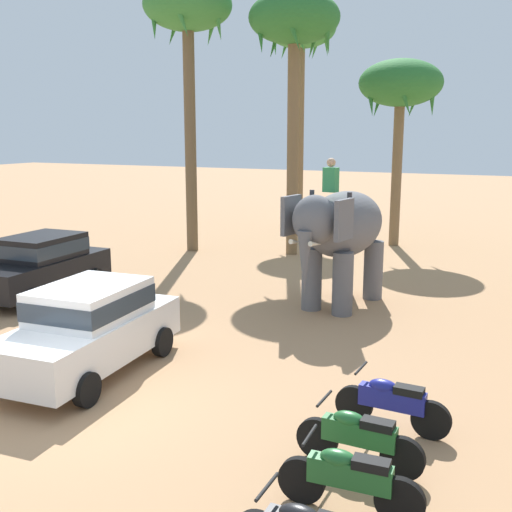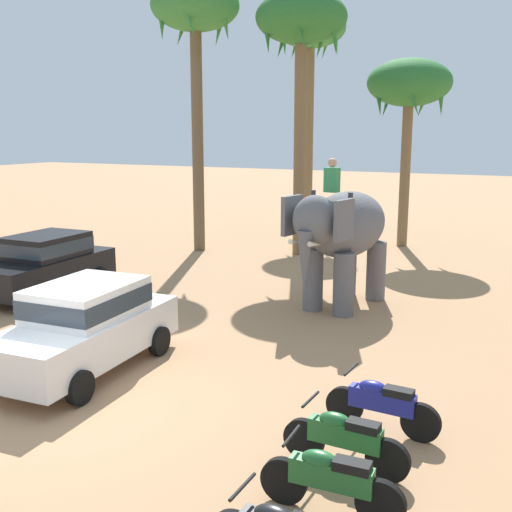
{
  "view_description": "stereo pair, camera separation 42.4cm",
  "coord_description": "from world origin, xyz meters",
  "px_view_note": "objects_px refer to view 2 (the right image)",
  "views": [
    {
      "loc": [
        7.04,
        -7.58,
        4.54
      ],
      "look_at": [
        0.92,
        5.48,
        1.6
      ],
      "focal_mm": 43.33,
      "sensor_mm": 36.0,
      "label": 1
    },
    {
      "loc": [
        7.42,
        -7.4,
        4.54
      ],
      "look_at": [
        0.92,
        5.48,
        1.6
      ],
      "focal_mm": 43.33,
      "sensor_mm": 36.0,
      "label": 2
    }
  ],
  "objects_px": {
    "elephant_with_mahout": "(342,232)",
    "motorcycle_mid_row": "(331,479)",
    "motorcycle_fourth_in_row": "(345,438)",
    "motorcycle_far_in_row": "(382,404)",
    "palm_tree_left_of_road": "(409,87)",
    "car_parked_far_side": "(46,262)",
    "palm_tree_behind_elephant": "(310,36)",
    "palm_tree_far_back": "(301,27)",
    "car_sedan_foreground": "(86,324)",
    "palm_tree_leaning_seaward": "(195,16)"
  },
  "relations": [
    {
      "from": "motorcycle_fourth_in_row",
      "to": "motorcycle_mid_row",
      "type": "bearing_deg",
      "value": -80.24
    },
    {
      "from": "motorcycle_far_in_row",
      "to": "palm_tree_leaning_seaward",
      "type": "xyz_separation_m",
      "value": [
        -10.27,
        11.26,
        8.1
      ]
    },
    {
      "from": "car_parked_far_side",
      "to": "elephant_with_mahout",
      "type": "bearing_deg",
      "value": 17.97
    },
    {
      "from": "motorcycle_far_in_row",
      "to": "palm_tree_far_back",
      "type": "relative_size",
      "value": 0.19
    },
    {
      "from": "motorcycle_fourth_in_row",
      "to": "palm_tree_behind_elephant",
      "type": "distance_m",
      "value": 23.0
    },
    {
      "from": "motorcycle_fourth_in_row",
      "to": "motorcycle_far_in_row",
      "type": "relative_size",
      "value": 1.0
    },
    {
      "from": "car_parked_far_side",
      "to": "palm_tree_behind_elephant",
      "type": "bearing_deg",
      "value": 82.5
    },
    {
      "from": "motorcycle_mid_row",
      "to": "motorcycle_far_in_row",
      "type": "height_order",
      "value": "same"
    },
    {
      "from": "car_sedan_foreground",
      "to": "motorcycle_far_in_row",
      "type": "bearing_deg",
      "value": 0.82
    },
    {
      "from": "palm_tree_left_of_road",
      "to": "palm_tree_leaning_seaward",
      "type": "bearing_deg",
      "value": -147.08
    },
    {
      "from": "palm_tree_behind_elephant",
      "to": "car_parked_far_side",
      "type": "bearing_deg",
      "value": -97.5
    },
    {
      "from": "car_parked_far_side",
      "to": "palm_tree_far_back",
      "type": "relative_size",
      "value": 0.45
    },
    {
      "from": "car_sedan_foreground",
      "to": "palm_tree_behind_elephant",
      "type": "distance_m",
      "value": 20.28
    },
    {
      "from": "elephant_with_mahout",
      "to": "motorcycle_mid_row",
      "type": "distance_m",
      "value": 9.2
    },
    {
      "from": "motorcycle_far_in_row",
      "to": "palm_tree_behind_elephant",
      "type": "xyz_separation_m",
      "value": [
        -8.7,
        18.42,
        8.22
      ]
    },
    {
      "from": "palm_tree_left_of_road",
      "to": "motorcycle_mid_row",
      "type": "bearing_deg",
      "value": -78.91
    },
    {
      "from": "car_sedan_foreground",
      "to": "palm_tree_leaning_seaward",
      "type": "bearing_deg",
      "value": 111.77
    },
    {
      "from": "motorcycle_fourth_in_row",
      "to": "motorcycle_far_in_row",
      "type": "height_order",
      "value": "same"
    },
    {
      "from": "car_sedan_foreground",
      "to": "motorcycle_far_in_row",
      "type": "height_order",
      "value": "car_sedan_foreground"
    },
    {
      "from": "motorcycle_mid_row",
      "to": "motorcycle_fourth_in_row",
      "type": "bearing_deg",
      "value": 99.76
    },
    {
      "from": "elephant_with_mahout",
      "to": "car_parked_far_side",
      "type": "bearing_deg",
      "value": -162.03
    },
    {
      "from": "motorcycle_mid_row",
      "to": "palm_tree_left_of_road",
      "type": "xyz_separation_m",
      "value": [
        -3.52,
        17.96,
        5.68
      ]
    },
    {
      "from": "motorcycle_far_in_row",
      "to": "palm_tree_behind_elephant",
      "type": "height_order",
      "value": "palm_tree_behind_elephant"
    },
    {
      "from": "car_sedan_foreground",
      "to": "car_parked_far_side",
      "type": "relative_size",
      "value": 1.01
    },
    {
      "from": "car_parked_far_side",
      "to": "palm_tree_left_of_road",
      "type": "relative_size",
      "value": 0.58
    },
    {
      "from": "motorcycle_mid_row",
      "to": "motorcycle_fourth_in_row",
      "type": "relative_size",
      "value": 1.0
    },
    {
      "from": "car_parked_far_side",
      "to": "palm_tree_behind_elephant",
      "type": "xyz_separation_m",
      "value": [
        1.93,
        14.66,
        7.76
      ]
    },
    {
      "from": "car_parked_far_side",
      "to": "elephant_with_mahout",
      "type": "xyz_separation_m",
      "value": [
        7.8,
        2.53,
        1.06
      ]
    },
    {
      "from": "motorcycle_mid_row",
      "to": "palm_tree_left_of_road",
      "type": "height_order",
      "value": "palm_tree_left_of_road"
    },
    {
      "from": "motorcycle_mid_row",
      "to": "motorcycle_fourth_in_row",
      "type": "xyz_separation_m",
      "value": [
        -0.18,
        1.03,
        0.0
      ]
    },
    {
      "from": "car_sedan_foreground",
      "to": "palm_tree_leaning_seaward",
      "type": "xyz_separation_m",
      "value": [
        -4.53,
        11.34,
        7.63
      ]
    },
    {
      "from": "car_parked_far_side",
      "to": "palm_tree_behind_elephant",
      "type": "height_order",
      "value": "palm_tree_behind_elephant"
    },
    {
      "from": "car_sedan_foreground",
      "to": "motorcycle_fourth_in_row",
      "type": "distance_m",
      "value": 5.73
    },
    {
      "from": "car_sedan_foreground",
      "to": "palm_tree_behind_elephant",
      "type": "relative_size",
      "value": 0.42
    },
    {
      "from": "motorcycle_mid_row",
      "to": "palm_tree_far_back",
      "type": "distance_m",
      "value": 17.7
    },
    {
      "from": "motorcycle_fourth_in_row",
      "to": "motorcycle_far_in_row",
      "type": "distance_m",
      "value": 1.29
    },
    {
      "from": "palm_tree_behind_elephant",
      "to": "palm_tree_left_of_road",
      "type": "distance_m",
      "value": 6.42
    },
    {
      "from": "elephant_with_mahout",
      "to": "motorcycle_mid_row",
      "type": "relative_size",
      "value": 2.21
    },
    {
      "from": "motorcycle_mid_row",
      "to": "motorcycle_far_in_row",
      "type": "relative_size",
      "value": 1.0
    },
    {
      "from": "elephant_with_mahout",
      "to": "palm_tree_left_of_road",
      "type": "height_order",
      "value": "palm_tree_left_of_road"
    },
    {
      "from": "motorcycle_fourth_in_row",
      "to": "palm_tree_left_of_road",
      "type": "distance_m",
      "value": 18.17
    },
    {
      "from": "car_sedan_foreground",
      "to": "palm_tree_left_of_road",
      "type": "xyz_separation_m",
      "value": [
        2.24,
        15.73,
        5.22
      ]
    },
    {
      "from": "elephant_with_mahout",
      "to": "palm_tree_far_back",
      "type": "xyz_separation_m",
      "value": [
        -3.72,
        5.96,
        6.08
      ]
    },
    {
      "from": "elephant_with_mahout",
      "to": "palm_tree_left_of_road",
      "type": "distance_m",
      "value": 10.26
    },
    {
      "from": "palm_tree_leaning_seaward",
      "to": "motorcycle_mid_row",
      "type": "bearing_deg",
      "value": -52.84
    },
    {
      "from": "motorcycle_fourth_in_row",
      "to": "palm_tree_left_of_road",
      "type": "relative_size",
      "value": 0.25
    },
    {
      "from": "motorcycle_mid_row",
      "to": "palm_tree_leaning_seaward",
      "type": "height_order",
      "value": "palm_tree_leaning_seaward"
    },
    {
      "from": "motorcycle_far_in_row",
      "to": "motorcycle_mid_row",
      "type": "bearing_deg",
      "value": -89.44
    },
    {
      "from": "motorcycle_fourth_in_row",
      "to": "palm_tree_far_back",
      "type": "height_order",
      "value": "palm_tree_far_back"
    },
    {
      "from": "palm_tree_far_back",
      "to": "car_parked_far_side",
      "type": "bearing_deg",
      "value": -115.63
    }
  ]
}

